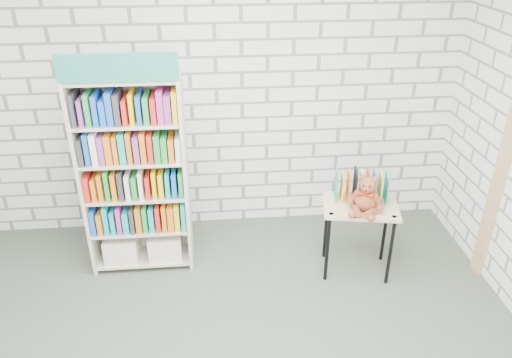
{
  "coord_description": "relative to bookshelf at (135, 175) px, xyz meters",
  "views": [
    {
      "loc": [
        -0.05,
        -2.39,
        2.79
      ],
      "look_at": [
        0.26,
        0.95,
        1.02
      ],
      "focal_mm": 35.0,
      "sensor_mm": 36.0,
      "label": 1
    }
  ],
  "objects": [
    {
      "name": "room_shell",
      "position": [
        0.7,
        -1.36,
        0.9
      ],
      "size": [
        4.52,
        4.02,
        2.81
      ],
      "color": "silver",
      "rests_on": "ground"
    },
    {
      "name": "bookshelf",
      "position": [
        0.0,
        0.0,
        0.0
      ],
      "size": [
        0.86,
        0.34,
        1.94
      ],
      "color": "beige",
      "rests_on": "ground"
    },
    {
      "name": "display_table",
      "position": [
        1.85,
        -0.28,
        -0.32
      ],
      "size": [
        0.68,
        0.53,
        0.66
      ],
      "color": "tan",
      "rests_on": "ground"
    },
    {
      "name": "table_books",
      "position": [
        1.87,
        -0.19,
        -0.1
      ],
      "size": [
        0.46,
        0.26,
        0.25
      ],
      "color": "teal",
      "rests_on": "display_table"
    },
    {
      "name": "teddy_bear",
      "position": [
        1.86,
        -0.38,
        -0.1
      ],
      "size": [
        0.3,
        0.28,
        0.32
      ],
      "color": "brown",
      "rests_on": "display_table"
    },
    {
      "name": "door_trim",
      "position": [
        2.93,
        -0.41,
        0.17
      ],
      "size": [
        0.05,
        0.12,
        2.1
      ],
      "primitive_type": "cube",
      "color": "tan",
      "rests_on": "ground"
    }
  ]
}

